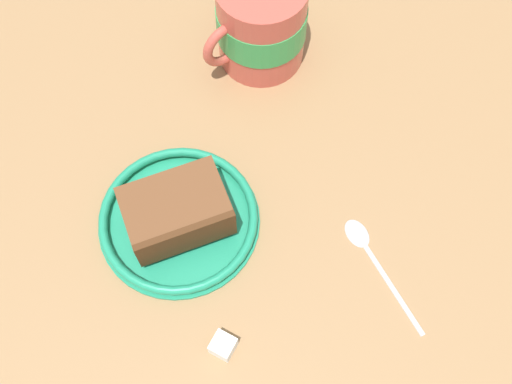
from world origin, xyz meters
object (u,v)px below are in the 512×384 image
Objects in this scene: small_plate at (179,219)px; teaspoon at (369,250)px; tea_mug at (261,22)px; cake_slice at (177,212)px; sugar_cube at (223,346)px.

small_plate is 17.79cm from teaspoon.
teaspoon is (-13.05, -20.86, -4.67)cm from tea_mug.
small_plate is 2.25cm from cake_slice.
tea_mug reaches higher than cake_slice.
sugar_cube is (-7.03, -10.02, -2.03)cm from cake_slice.
sugar_cube reaches higher than small_plate.
teaspoon is at bearing -122.02° from tea_mug.
tea_mug is at bearing 12.97° from small_plate.
tea_mug reaches higher than teaspoon.
sugar_cube is at bearing -125.06° from cake_slice.
cake_slice is 0.96× the size of teaspoon.
sugar_cube reaches higher than teaspoon.
teaspoon is 15.81cm from sugar_cube.
tea_mug is 1.01× the size of teaspoon.
tea_mug is 31.75cm from sugar_cube.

